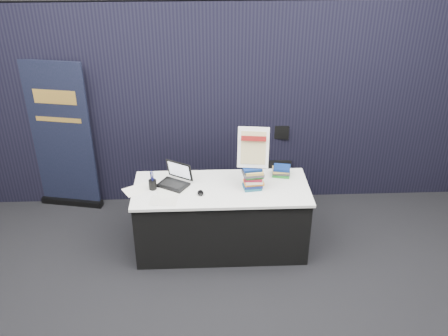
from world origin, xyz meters
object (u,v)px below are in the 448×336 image
info_sign (253,148)px  book_stack_short (281,171)px  laptop (173,179)px  book_stack_tall (253,178)px  pullup_banner (63,145)px  display_table (221,218)px  stacking_chair (272,164)px

info_sign → book_stack_short: bearing=39.5°
laptop → book_stack_short: 1.15m
laptop → book_stack_short: bearing=37.6°
book_stack_tall → info_sign: 0.32m
laptop → pullup_banner: (-1.32, 0.85, 0.00)m
laptop → book_stack_tall: 0.82m
book_stack_tall → book_stack_short: 0.41m
display_table → stacking_chair: stacking_chair is taller
display_table → book_stack_short: (0.65, 0.22, 0.43)m
laptop → book_stack_short: (1.14, 0.13, -0.00)m
book_stack_short → info_sign: bearing=-147.9°
pullup_banner → stacking_chair: bearing=9.7°
book_stack_tall → stacking_chair: 0.99m
info_sign → pullup_banner: (-2.13, 0.93, -0.38)m
book_stack_tall → laptop: bearing=172.2°
display_table → laptop: (-0.49, 0.10, 0.43)m
display_table → pullup_banner: pullup_banner is taller
book_stack_short → pullup_banner: 2.56m
pullup_banner → stacking_chair: 2.47m
info_sign → stacking_chair: size_ratio=0.43×
display_table → laptop: size_ratio=4.87×
display_table → laptop: laptop is taller
laptop → display_table: bearing=20.3°
laptop → book_stack_short: size_ratio=1.76×
book_stack_short → pullup_banner: size_ratio=0.12×
info_sign → display_table: bearing=-169.9°
display_table → info_sign: info_sign is taller
book_stack_short → info_sign: (-0.33, -0.21, 0.38)m
book_stack_tall → pullup_banner: (-2.13, 0.96, -0.06)m
display_table → info_sign: (0.32, 0.02, 0.81)m
display_table → pullup_banner: (-1.81, 0.95, 0.43)m
book_stack_tall → info_sign: (0.00, 0.03, 0.32)m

